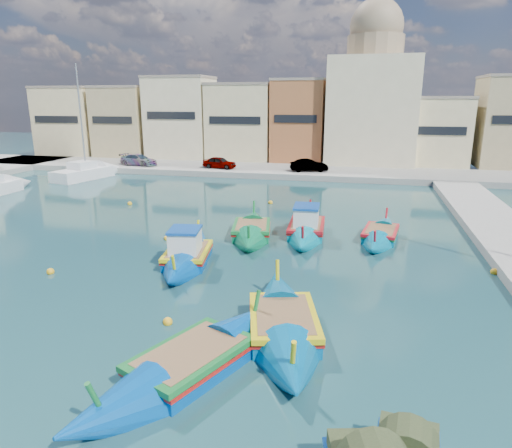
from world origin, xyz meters
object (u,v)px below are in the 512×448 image
(luzzu_turquoise_cabin, at_px, (306,229))
(luzzu_cyan_mid, at_px, (380,235))
(luzzu_blue_south, at_px, (191,364))
(luzzu_blue_cabin, at_px, (188,256))
(luzzu_green, at_px, (252,232))
(church_block, at_px, (372,95))
(luzzu_cyan_south, at_px, (283,326))
(yacht_midnorth, at_px, (3,187))
(yacht_north, at_px, (97,172))

(luzzu_turquoise_cabin, distance_m, luzzu_cyan_mid, 4.39)
(luzzu_cyan_mid, height_order, luzzu_blue_south, luzzu_blue_south)
(luzzu_blue_cabin, distance_m, luzzu_blue_south, 9.75)
(luzzu_turquoise_cabin, bearing_deg, luzzu_green, -160.75)
(church_block, distance_m, luzzu_cyan_south, 43.94)
(luzzu_blue_south, xyz_separation_m, yacht_midnorth, (-26.57, 22.45, 0.17))
(luzzu_turquoise_cabin, height_order, yacht_north, yacht_north)
(luzzu_cyan_mid, height_order, luzzu_cyan_south, luzzu_cyan_south)
(luzzu_turquoise_cabin, relative_size, luzzu_blue_cabin, 1.11)
(luzzu_cyan_south, bearing_deg, yacht_north, 131.26)
(luzzu_blue_cabin, xyz_separation_m, luzzu_green, (2.04, 5.25, -0.08))
(luzzu_blue_south, bearing_deg, yacht_north, 125.88)
(luzzu_blue_cabin, height_order, luzzu_blue_south, luzzu_blue_cabin)
(church_block, bearing_deg, yacht_midnorth, -143.36)
(luzzu_turquoise_cabin, xyz_separation_m, luzzu_cyan_mid, (4.39, 0.01, -0.12))
(luzzu_green, bearing_deg, yacht_midnorth, 161.83)
(church_block, height_order, luzzu_turquoise_cabin, church_block)
(luzzu_turquoise_cabin, height_order, luzzu_green, luzzu_turquoise_cabin)
(luzzu_green, height_order, luzzu_cyan_south, luzzu_cyan_south)
(luzzu_blue_cabin, relative_size, luzzu_green, 0.99)
(church_block, height_order, yacht_midnorth, church_block)
(luzzu_turquoise_cabin, distance_m, yacht_midnorth, 28.98)
(church_block, distance_m, luzzu_cyan_mid, 31.73)
(luzzu_cyan_mid, height_order, yacht_north, yacht_north)
(luzzu_blue_south, bearing_deg, luzzu_cyan_south, 51.88)
(luzzu_blue_south, xyz_separation_m, luzzu_cyan_south, (2.31, 2.94, 0.02))
(luzzu_blue_cabin, relative_size, yacht_midnorth, 0.74)
(church_block, relative_size, luzzu_turquoise_cabin, 2.05)
(luzzu_cyan_mid, bearing_deg, yacht_midnorth, 167.75)
(luzzu_blue_south, distance_m, yacht_midnorth, 34.78)
(church_block, distance_m, yacht_midnorth, 40.33)
(luzzu_cyan_mid, bearing_deg, luzzu_blue_cabin, -146.48)
(luzzu_turquoise_cabin, xyz_separation_m, luzzu_blue_south, (-1.54, -15.38, -0.08))
(luzzu_cyan_south, bearing_deg, yacht_midnorth, 145.97)
(luzzu_cyan_mid, xyz_separation_m, luzzu_blue_south, (-5.93, -15.39, 0.04))
(luzzu_green, xyz_separation_m, luzzu_blue_south, (1.65, -14.27, -0.00))
(church_block, height_order, luzzu_blue_cabin, church_block)
(church_block, relative_size, luzzu_blue_cabin, 2.27)
(luzzu_blue_cabin, bearing_deg, luzzu_cyan_south, -45.37)
(luzzu_cyan_south, bearing_deg, luzzu_green, 109.27)
(luzzu_blue_south, bearing_deg, luzzu_turquoise_cabin, 84.29)
(luzzu_blue_cabin, height_order, luzzu_cyan_mid, luzzu_blue_cabin)
(luzzu_cyan_south, bearing_deg, luzzu_blue_south, -128.12)
(church_block, xyz_separation_m, luzzu_turquoise_cabin, (-3.62, -30.66, -8.05))
(luzzu_cyan_mid, xyz_separation_m, luzzu_green, (-7.58, -1.12, 0.04))
(luzzu_green, relative_size, luzzu_cyan_south, 0.93)
(luzzu_cyan_south, relative_size, yacht_north, 0.75)
(luzzu_green, bearing_deg, luzzu_blue_south, -83.41)
(luzzu_turquoise_cabin, distance_m, luzzu_green, 3.38)
(church_block, distance_m, luzzu_blue_cabin, 38.90)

